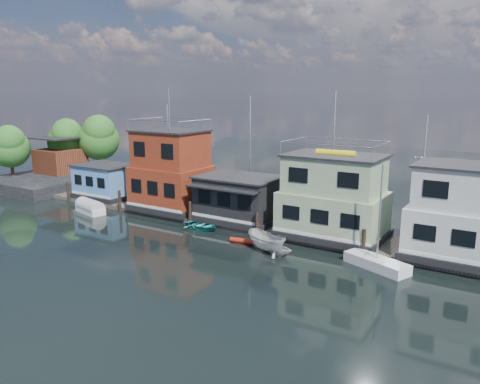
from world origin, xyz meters
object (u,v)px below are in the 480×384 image
Objects in this scene: red_kayak at (246,241)px; houseboat_white at (471,215)px; dinghy_white at (278,247)px; houseboat_blue at (106,181)px; dinghy_teal at (202,225)px; houseboat_red at (171,172)px; motorboat at (267,242)px; houseboat_green at (334,198)px; day_sailer at (377,262)px; houseboat_dark at (239,198)px; tarp_runabout at (90,208)px.

houseboat_white is at bearing 8.08° from red_kayak.
houseboat_blue is at bearing 81.13° from dinghy_white.
houseboat_white reaches higher than dinghy_teal.
red_kayak is (-3.40, 1.01, -0.40)m from dinghy_white.
houseboat_red is 15.31m from motorboat.
houseboat_green is at bearing -5.68° from motorboat.
houseboat_green is 2.44× the size of dinghy_teal.
houseboat_blue is 31.74m from day_sailer.
dinghy_white is at bearing -97.26° from dinghy_teal.
houseboat_green reaches higher than motorboat.
houseboat_white is (19.00, 0.02, 1.12)m from houseboat_dark.
houseboat_green is at bearing 31.65° from red_kayak.
houseboat_dark is at bearing -174.70° from day_sailer.
day_sailer reaches higher than tarp_runabout.
houseboat_red reaches higher than dinghy_teal.
dinghy_white is (6.96, -5.56, -1.81)m from houseboat_dark.
dinghy_white is (-2.04, -5.58, -2.94)m from houseboat_green.
houseboat_green is 10.00m from houseboat_white.
motorboat is (-7.98, -1.18, 0.36)m from day_sailer.
dinghy_white is at bearing -20.46° from houseboat_red.
houseboat_blue is 5.73m from tarp_runabout.
dinghy_white is 0.67× the size of dinghy_teal.
red_kayak is at bearing 77.49° from dinghy_white.
red_kayak is (21.06, -4.58, -2.00)m from houseboat_blue.
dinghy_teal is (-5.44, 1.37, 0.16)m from red_kayak.
houseboat_blue reaches higher than red_kayak.
dinghy_teal is at bearing 20.32° from tarp_runabout.
motorboat is at bearing -149.46° from day_sailer.
red_kayak is (11.56, -4.58, -3.90)m from houseboat_red.
day_sailer is (13.91, -4.21, -1.99)m from houseboat_dark.
houseboat_dark is 9.09m from dinghy_white.
day_sailer is at bearing 14.57° from tarp_runabout.
red_kayak is 2.58m from motorboat.
houseboat_red reaches higher than houseboat_dark.
houseboat_red is 3.01× the size of tarp_runabout.
dinghy_teal is (12.80, 1.51, -0.20)m from tarp_runabout.
houseboat_dark is 19.03m from houseboat_white.
motorboat is at bearing -119.58° from houseboat_green.
houseboat_red is (9.50, 0.00, 1.90)m from houseboat_blue.
red_kayak is (-5.44, -4.58, -3.35)m from houseboat_green.
dinghy_white is at bearing -24.92° from red_kayak.
motorboat is at bearing -13.00° from houseboat_blue.
day_sailer is at bearing -6.51° from red_kayak.
houseboat_dark is 9.07m from houseboat_green.
dinghy_teal is at bearing -171.27° from houseboat_white.
houseboat_green is 3.65× the size of dinghy_white.
motorboat is (5.93, -5.39, -1.62)m from houseboat_dark.
houseboat_white is 16.44m from red_kayak.
houseboat_dark is at bearing -22.77° from dinghy_teal.
houseboat_blue is at bearing -180.00° from houseboat_white.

